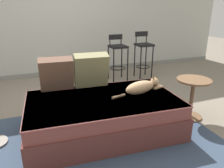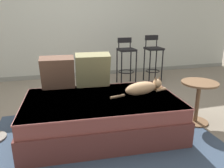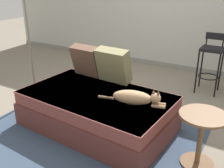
# 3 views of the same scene
# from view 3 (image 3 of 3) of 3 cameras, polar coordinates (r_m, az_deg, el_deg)

# --- Properties ---
(ground_plane) EXTENTS (16.00, 16.00, 0.00)m
(ground_plane) POSITION_cam_3_polar(r_m,az_deg,el_deg) (3.52, 0.36, -6.26)
(ground_plane) COLOR slate
(ground_plane) RESTS_ON ground
(wall_baseboard_trim) EXTENTS (8.00, 0.02, 0.09)m
(wall_baseboard_trim) POSITION_cam_3_polar(r_m,az_deg,el_deg) (5.37, 12.17, 4.03)
(wall_baseboard_trim) COLOR gray
(wall_baseboard_trim) RESTS_ON ground
(area_rug) EXTENTS (2.43, 2.13, 0.01)m
(area_rug) POSITION_cam_3_polar(r_m,az_deg,el_deg) (3.02, -6.42, -11.64)
(area_rug) COLOR #334256
(area_rug) RESTS_ON ground
(couch) EXTENTS (1.80, 1.15, 0.43)m
(couch) POSITION_cam_3_polar(r_m,az_deg,el_deg) (3.12, -3.32, -5.72)
(couch) COLOR brown
(couch) RESTS_ON ground
(throw_pillow_corner) EXTENTS (0.42, 0.27, 0.43)m
(throw_pillow_corner) POSITION_cam_3_polar(r_m,az_deg,el_deg) (3.53, -5.54, 5.11)
(throw_pillow_corner) COLOR brown
(throw_pillow_corner) RESTS_ON couch
(throw_pillow_middle) EXTENTS (0.44, 0.28, 0.45)m
(throw_pillow_middle) POSITION_cam_3_polar(r_m,az_deg,el_deg) (3.28, 0.31, 4.07)
(throw_pillow_middle) COLOR #847F56
(throw_pillow_middle) RESTS_ON couch
(cat) EXTENTS (0.74, 0.27, 0.19)m
(cat) POSITION_cam_3_polar(r_m,az_deg,el_deg) (2.77, 5.08, -2.98)
(cat) COLOR tan
(cat) RESTS_ON couch
(bar_stool_near_window) EXTENTS (0.32, 0.32, 0.91)m
(bar_stool_near_window) POSITION_cam_3_polar(r_m,az_deg,el_deg) (4.25, 20.76, 5.35)
(bar_stool_near_window) COLOR black
(bar_stool_near_window) RESTS_ON ground
(side_table) EXTENTS (0.44, 0.44, 0.54)m
(side_table) POSITION_cam_3_polar(r_m,az_deg,el_deg) (2.59, 18.85, -9.96)
(side_table) COLOR brown
(side_table) RESTS_ON ground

